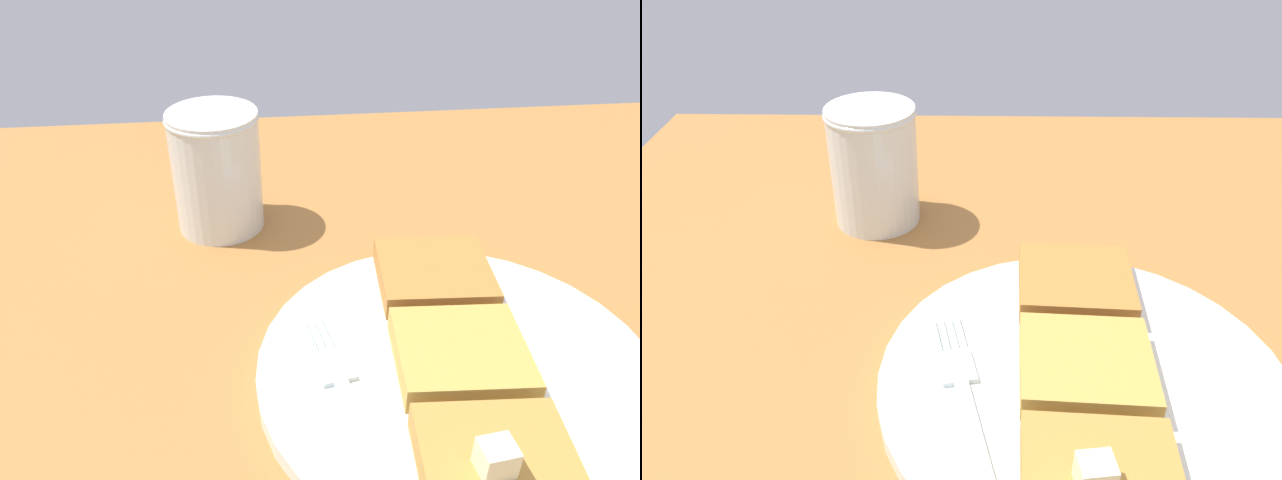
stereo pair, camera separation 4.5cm
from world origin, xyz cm
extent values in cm
cube|color=#A46C34|center=(0.00, 0.00, 0.96)|extent=(93.85, 93.85, 1.92)
cylinder|color=white|center=(2.60, 3.41, 2.55)|extent=(25.51, 25.51, 1.26)
torus|color=#313236|center=(2.60, 3.41, 2.78)|extent=(25.51, 25.51, 0.80)
cube|color=#B58237|center=(-5.59, 3.86, 4.09)|extent=(7.87, 8.37, 1.81)
cube|color=gold|center=(2.60, 3.41, 4.09)|extent=(7.87, 8.37, 1.81)
cube|color=#B17231|center=(10.80, 2.97, 4.09)|extent=(7.87, 8.37, 1.81)
cube|color=#F0ECCA|center=(-6.27, 4.45, 5.87)|extent=(1.79, 1.95, 1.76)
cube|color=silver|center=(-3.15, 9.97, 3.36)|extent=(9.97, 2.97, 0.36)
cube|color=silver|center=(3.11, 11.31, 3.36)|extent=(3.20, 2.74, 0.36)
cube|color=silver|center=(5.87, 12.74, 3.36)|extent=(3.20, 0.98, 0.36)
cube|color=silver|center=(5.98, 12.20, 3.36)|extent=(3.20, 0.98, 0.36)
cube|color=silver|center=(6.10, 11.66, 3.36)|extent=(3.20, 0.98, 0.36)
cube|color=silver|center=(6.21, 11.13, 3.36)|extent=(3.20, 0.98, 0.36)
cylinder|color=#351205|center=(23.10, 18.87, 5.54)|extent=(6.89, 6.89, 7.24)
cylinder|color=silver|center=(23.10, 18.87, 7.17)|extent=(7.49, 7.49, 10.50)
torus|color=silver|center=(23.10, 18.87, 11.97)|extent=(7.69, 7.69, 0.50)
camera|label=1|loc=(-24.63, 15.00, 31.61)|focal=35.00mm
camera|label=2|loc=(-24.82, 10.48, 31.61)|focal=35.00mm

